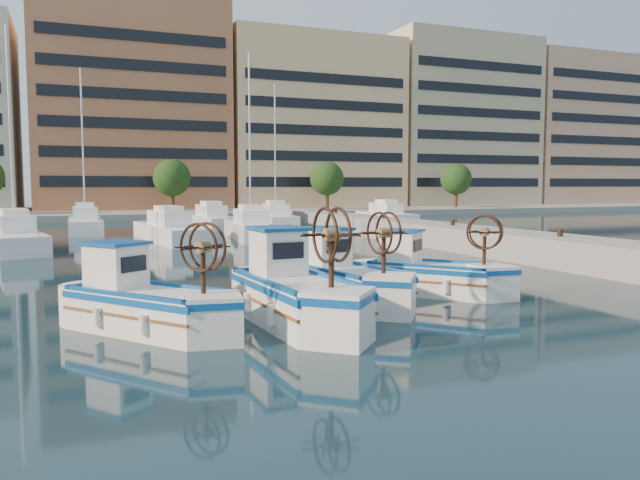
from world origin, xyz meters
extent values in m
plane|color=#172F3D|center=(0.00, 0.00, 0.00)|extent=(300.00, 300.00, 0.00)
cube|color=gray|center=(13.00, 8.00, 0.60)|extent=(3.00, 60.00, 1.20)
cube|color=gray|center=(0.00, 67.00, 0.30)|extent=(180.00, 40.00, 0.60)
cube|color=#B06A44|center=(1.00, 65.00, 13.10)|extent=(22.00, 14.00, 25.00)
cube|color=black|center=(1.00, 58.00, 13.10)|extent=(20.24, 0.12, 22.50)
cube|color=#F3C287|center=(24.00, 65.00, 11.60)|extent=(23.00, 14.00, 22.00)
cube|color=black|center=(24.00, 58.00, 11.60)|extent=(21.16, 0.12, 19.80)
cube|color=tan|center=(47.00, 65.00, 12.60)|extent=(22.00, 14.00, 24.00)
cube|color=black|center=(47.00, 58.00, 12.60)|extent=(20.24, 0.12, 21.60)
cube|color=tan|center=(69.00, 65.00, 12.10)|extent=(21.00, 14.00, 23.00)
cube|color=black|center=(69.00, 58.00, 12.10)|extent=(19.32, 0.12, 20.70)
cylinder|color=#3F2B19|center=(4.00, 53.50, 1.50)|extent=(0.50, 0.50, 3.00)
sphere|color=#254819|center=(4.00, 53.50, 4.20)|extent=(4.00, 4.00, 4.00)
cylinder|color=#3F2B19|center=(22.00, 53.50, 1.50)|extent=(0.50, 0.50, 3.00)
sphere|color=#254819|center=(22.00, 53.50, 4.20)|extent=(4.00, 4.00, 4.00)
cylinder|color=#3F2B19|center=(40.00, 53.50, 1.50)|extent=(0.50, 0.50, 3.00)
sphere|color=#254819|center=(40.00, 53.50, 4.20)|extent=(4.00, 4.00, 4.00)
cube|color=white|center=(-8.98, 21.41, 0.50)|extent=(3.84, 10.19, 1.00)
cylinder|color=silver|center=(-8.98, 21.41, 6.00)|extent=(0.12, 0.12, 11.00)
cube|color=white|center=(-0.79, 23.34, 0.50)|extent=(3.19, 10.23, 1.00)
cube|color=white|center=(4.28, 23.36, 0.50)|extent=(3.31, 9.93, 1.00)
cylinder|color=silver|center=(4.28, 23.36, 6.00)|extent=(0.12, 0.12, 11.00)
cube|color=white|center=(-5.28, 32.53, 0.50)|extent=(2.26, 7.82, 1.00)
cylinder|color=silver|center=(-5.28, 32.53, 6.00)|extent=(0.12, 0.12, 11.00)
cube|color=white|center=(3.98, 33.70, 0.50)|extent=(2.61, 8.49, 1.00)
cube|color=white|center=(9.37, 34.08, 0.50)|extent=(3.15, 8.57, 1.00)
cylinder|color=silver|center=(9.37, 34.08, 6.00)|extent=(0.12, 0.12, 11.00)
cube|color=white|center=(19.34, 33.66, 0.50)|extent=(2.49, 8.35, 1.00)
cube|color=white|center=(-4.65, -0.14, 0.48)|extent=(3.59, 4.05, 0.96)
cube|color=#0B4994|center=(-4.65, -0.14, 0.84)|extent=(3.70, 4.17, 0.15)
cube|color=blue|center=(-4.65, -0.14, 0.78)|extent=(3.08, 3.52, 0.05)
cube|color=white|center=(-5.30, 0.73, 1.46)|extent=(1.51, 1.55, 1.00)
cube|color=#0B4994|center=(-5.30, 0.73, 2.00)|extent=(1.70, 1.74, 0.07)
cylinder|color=#331E14|center=(-3.67, -1.46, 1.48)|extent=(0.11, 0.11, 1.06)
cylinder|color=brown|center=(-3.67, -1.46, 2.05)|extent=(0.39, 0.38, 0.25)
torus|color=#331E14|center=(-3.78, -1.54, 2.05)|extent=(0.69, 0.89, 1.06)
torus|color=#331E14|center=(-3.56, -1.38, 2.05)|extent=(0.69, 0.89, 1.06)
cube|color=white|center=(-1.25, -0.65, 0.54)|extent=(2.11, 4.42, 1.08)
cube|color=#0B4994|center=(-1.25, -0.65, 0.95)|extent=(2.17, 4.55, 0.16)
cube|color=blue|center=(-1.25, -0.65, 0.88)|extent=(1.68, 3.96, 0.06)
cube|color=white|center=(-1.32, 0.58, 1.64)|extent=(1.21, 1.40, 1.13)
cube|color=#0B4994|center=(-1.32, 0.58, 2.26)|extent=(1.37, 1.56, 0.08)
cylinder|color=#331E14|center=(-1.14, -2.49, 1.67)|extent=(0.12, 0.12, 1.19)
cylinder|color=brown|center=(-1.14, -2.49, 2.31)|extent=(0.35, 0.31, 0.29)
torus|color=#331E14|center=(-1.29, -2.50, 2.31)|extent=(0.15, 1.20, 1.20)
torus|color=#331E14|center=(-0.98, -2.48, 2.31)|extent=(0.15, 1.20, 1.20)
cube|color=white|center=(0.95, 1.26, 0.50)|extent=(2.28, 4.20, 1.00)
cube|color=#0B4994|center=(0.95, 1.26, 0.88)|extent=(2.35, 4.33, 0.15)
cube|color=blue|center=(0.95, 1.26, 0.82)|extent=(1.85, 3.75, 0.06)
cube|color=white|center=(0.78, 2.39, 1.52)|extent=(1.22, 1.38, 1.05)
cube|color=#0B4994|center=(0.78, 2.39, 2.09)|extent=(1.38, 1.54, 0.08)
cylinder|color=#331E14|center=(1.20, -0.43, 1.55)|extent=(0.11, 0.11, 1.10)
cylinder|color=brown|center=(1.20, -0.43, 2.14)|extent=(0.34, 0.31, 0.27)
torus|color=#331E14|center=(1.06, -0.46, 2.14)|extent=(0.23, 1.11, 1.11)
torus|color=#331E14|center=(1.34, -0.41, 2.14)|extent=(0.23, 1.11, 1.11)
cube|color=white|center=(4.04, 1.75, 0.46)|extent=(3.59, 3.87, 0.93)
cube|color=#0B4994|center=(4.04, 1.75, 0.82)|extent=(3.69, 3.99, 0.14)
cube|color=blue|center=(4.04, 1.75, 0.76)|extent=(3.08, 3.36, 0.05)
cube|color=white|center=(3.36, 2.57, 1.41)|extent=(1.48, 1.50, 0.97)
cube|color=#0B4994|center=(3.36, 2.57, 1.94)|extent=(1.67, 1.69, 0.07)
cylinder|color=#331E14|center=(5.05, 0.53, 1.44)|extent=(0.11, 0.11, 1.02)
cylinder|color=brown|center=(5.05, 0.53, 1.99)|extent=(0.38, 0.37, 0.25)
torus|color=#331E14|center=(4.95, 0.44, 1.99)|extent=(0.71, 0.84, 1.03)
torus|color=#331E14|center=(5.15, 0.61, 1.99)|extent=(0.71, 0.84, 1.03)
camera|label=1|loc=(-6.28, -14.63, 3.35)|focal=35.00mm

